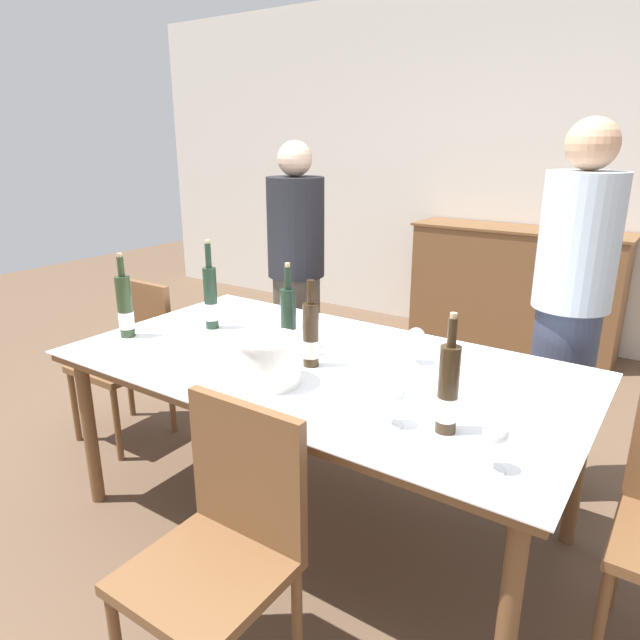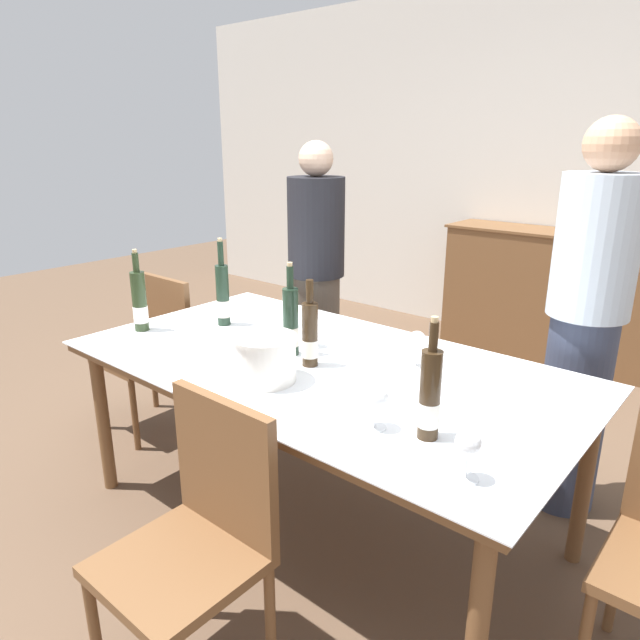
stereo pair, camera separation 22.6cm
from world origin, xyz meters
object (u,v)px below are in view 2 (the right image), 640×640
object	(u,v)px
wine_glass_2	(468,445)
chair_near_front	(200,529)
wine_bottle_2	(140,302)
wine_bottle_4	(430,396)
chair_left_end	(153,343)
sideboard_cabinet	(550,294)
wine_glass_0	(417,341)
wine_glass_3	(310,325)
person_guest_left	(585,326)
dining_table	(320,375)
wine_bottle_0	(223,296)
wine_bottle_1	(291,323)
wine_glass_1	(376,399)
person_host	(316,283)
wine_bottle_3	(310,335)
ice_bucket	(265,357)

from	to	relation	value
wine_glass_2	chair_near_front	world-z (taller)	chair_near_front
wine_bottle_2	wine_bottle_4	world-z (taller)	wine_bottle_2
chair_near_front	chair_left_end	xyz separation A→B (m)	(-1.54, 0.87, -0.02)
sideboard_cabinet	wine_glass_0	world-z (taller)	sideboard_cabinet
wine_bottle_2	wine_glass_3	size ratio (longest dim) A/B	2.74
wine_glass_3	wine_bottle_4	bearing A→B (deg)	-24.64
sideboard_cabinet	person_guest_left	distance (m)	2.05
chair_near_front	sideboard_cabinet	bearing A→B (deg)	92.94
dining_table	chair_left_end	size ratio (longest dim) A/B	2.40
wine_bottle_0	wine_bottle_1	size ratio (longest dim) A/B	1.08
wine_bottle_4	dining_table	bearing A→B (deg)	158.40
sideboard_cabinet	wine_glass_3	distance (m)	2.63
wine_glass_1	person_guest_left	bearing A→B (deg)	76.28
wine_bottle_2	dining_table	bearing A→B (deg)	14.48
wine_bottle_1	chair_left_end	size ratio (longest dim) A/B	0.46
wine_bottle_2	person_host	size ratio (longest dim) A/B	0.24
wine_bottle_4	wine_glass_0	size ratio (longest dim) A/B	2.58
wine_bottle_3	wine_glass_2	distance (m)	0.91
wine_glass_2	wine_glass_3	world-z (taller)	wine_glass_2
wine_glass_1	wine_glass_2	bearing A→B (deg)	-12.11
wine_glass_0	wine_glass_3	xyz separation A→B (m)	(-0.47, -0.10, -0.01)
ice_bucket	wine_bottle_4	distance (m)	0.68
person_host	wine_glass_2	bearing A→B (deg)	-37.94
wine_glass_3	person_host	bearing A→B (deg)	128.86
wine_bottle_4	wine_glass_2	distance (m)	0.24
wine_bottle_0	wine_bottle_2	xyz separation A→B (m)	(-0.23, -0.31, -0.01)
wine_bottle_4	person_host	distance (m)	1.77
wine_bottle_0	person_host	world-z (taller)	person_host
wine_bottle_2	wine_bottle_4	bearing A→B (deg)	-0.76
wine_glass_1	person_host	distance (m)	1.69
sideboard_cabinet	wine_glass_3	size ratio (longest dim) A/B	11.48
wine_glass_2	wine_glass_3	xyz separation A→B (m)	(-0.99, 0.50, -0.00)
ice_bucket	wine_bottle_2	xyz separation A→B (m)	(-0.87, 0.04, 0.04)
sideboard_cabinet	person_host	distance (m)	2.04
wine_bottle_0	wine_bottle_1	world-z (taller)	wine_bottle_0
wine_bottle_4	wine_glass_2	bearing A→B (deg)	-34.53
wine_bottle_0	wine_glass_0	xyz separation A→B (m)	(1.00, 0.14, -0.04)
wine_bottle_2	chair_near_front	xyz separation A→B (m)	(1.11, -0.56, -0.37)
wine_bottle_3	chair_left_end	bearing A→B (deg)	174.26
wine_bottle_0	wine_glass_3	xyz separation A→B (m)	(0.52, 0.04, -0.05)
wine_glass_0	sideboard_cabinet	bearing A→B (deg)	96.89
wine_bottle_4	wine_glass_3	xyz separation A→B (m)	(-0.80, 0.37, -0.04)
wine_bottle_1	wine_bottle_3	distance (m)	0.15
wine_bottle_2	wine_glass_3	world-z (taller)	wine_bottle_2
wine_glass_2	chair_near_front	distance (m)	0.83
chair_left_end	person_guest_left	world-z (taller)	person_guest_left
wine_bottle_3	wine_glass_1	xyz separation A→B (m)	(0.50, -0.26, -0.03)
dining_table	chair_near_front	world-z (taller)	chair_near_front
wine_bottle_1	chair_near_front	size ratio (longest dim) A/B	0.44
wine_glass_0	wine_glass_1	world-z (taller)	wine_glass_0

